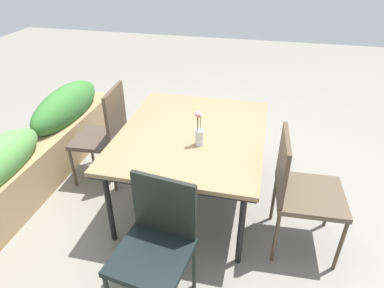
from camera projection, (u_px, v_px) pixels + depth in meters
name	position (u px, v px, depth m)	size (l,w,h in m)	color
ground_plane	(187.00, 194.00, 3.21)	(12.00, 12.00, 0.00)	gray
dining_table	(192.00, 137.00, 2.82)	(1.45, 1.19, 0.71)	#8C704C
chair_far_side	(106.00, 131.00, 3.18)	(0.48, 0.48, 0.97)	#4C3B33
chair_near_left	(300.00, 187.00, 2.43)	(0.51, 0.51, 0.95)	brown
chair_end_left	(156.00, 240.00, 2.05)	(0.50, 0.50, 0.90)	black
flower_vase	(199.00, 132.00, 2.56)	(0.07, 0.07, 0.29)	silver
planter_box	(39.00, 149.00, 3.24)	(2.52, 0.38, 0.76)	#9E7F56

